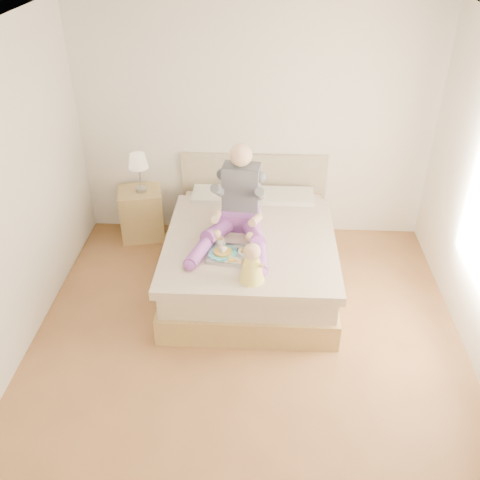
{
  "coord_description": "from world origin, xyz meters",
  "views": [
    {
      "loc": [
        0.12,
        -3.62,
        3.48
      ],
      "look_at": [
        -0.09,
        0.63,
        0.75
      ],
      "focal_mm": 40.0,
      "sensor_mm": 36.0,
      "label": 1
    }
  ],
  "objects_px": {
    "adult": "(238,209)",
    "nightstand": "(142,213)",
    "bed": "(251,251)",
    "baby": "(252,265)",
    "tray": "(232,253)"
  },
  "relations": [
    {
      "from": "adult",
      "to": "tray",
      "type": "bearing_deg",
      "value": -88.17
    },
    {
      "from": "nightstand",
      "to": "baby",
      "type": "height_order",
      "value": "baby"
    },
    {
      "from": "bed",
      "to": "adult",
      "type": "height_order",
      "value": "adult"
    },
    {
      "from": "nightstand",
      "to": "adult",
      "type": "xyz_separation_m",
      "value": [
        1.2,
        -0.86,
        0.57
      ]
    },
    {
      "from": "adult",
      "to": "nightstand",
      "type": "bearing_deg",
      "value": 150.77
    },
    {
      "from": "nightstand",
      "to": "tray",
      "type": "relative_size",
      "value": 1.22
    },
    {
      "from": "tray",
      "to": "baby",
      "type": "distance_m",
      "value": 0.43
    },
    {
      "from": "adult",
      "to": "tray",
      "type": "xyz_separation_m",
      "value": [
        -0.03,
        -0.43,
        -0.24
      ]
    },
    {
      "from": "bed",
      "to": "nightstand",
      "type": "distance_m",
      "value": 1.54
    },
    {
      "from": "bed",
      "to": "adult",
      "type": "bearing_deg",
      "value": -145.12
    },
    {
      "from": "bed",
      "to": "nightstand",
      "type": "xyz_separation_m",
      "value": [
        -1.33,
        0.77,
        -0.01
      ]
    },
    {
      "from": "nightstand",
      "to": "adult",
      "type": "bearing_deg",
      "value": -48.34
    },
    {
      "from": "nightstand",
      "to": "adult",
      "type": "relative_size",
      "value": 0.53
    },
    {
      "from": "nightstand",
      "to": "baby",
      "type": "xyz_separation_m",
      "value": [
        1.37,
        -1.66,
        0.46
      ]
    },
    {
      "from": "adult",
      "to": "baby",
      "type": "bearing_deg",
      "value": -71.79
    }
  ]
}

